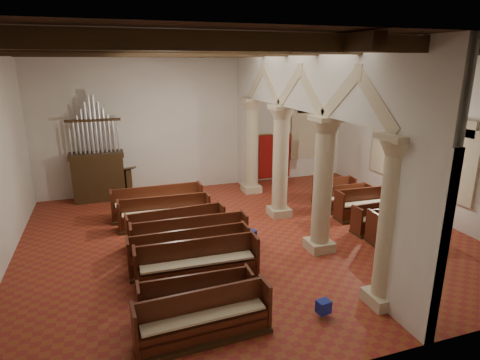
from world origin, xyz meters
The scene contains 32 objects.
floor centered at (0.00, 0.00, 0.00)m, with size 14.00×14.00×0.00m, color maroon.
ceiling centered at (0.00, 0.00, 6.00)m, with size 14.00×14.00×0.00m, color black.
wall_back centered at (0.00, 6.00, 3.00)m, with size 14.00×0.02×6.00m, color silver.
wall_front centered at (0.00, -6.00, 3.00)m, with size 14.00×0.02×6.00m, color silver.
wall_right centered at (7.00, 0.00, 3.00)m, with size 0.02×12.00×6.00m, color silver.
ceiling_beams centered at (0.00, 0.00, 5.82)m, with size 13.80×11.80×0.30m, color #31200F, non-canonical shape.
arcade centered at (1.80, 0.00, 3.56)m, with size 0.90×11.90×6.00m.
window_right_a centered at (6.98, -1.50, 2.20)m, with size 0.03×1.00×2.20m, color #3A835F.
window_right_b centered at (6.98, 2.50, 2.20)m, with size 0.03×1.00×2.20m, color #3A835F.
window_back centered at (5.00, 5.98, 2.20)m, with size 1.00×0.03×2.20m, color #3A835F.
pipe_organ centered at (-4.50, 5.50, 1.37)m, with size 2.10×0.85×4.40m.
lectern centered at (-3.35, 5.49, 0.56)m, with size 0.65×0.68×1.36m.
dossal_curtain centered at (3.50, 5.92, 1.17)m, with size 1.80×0.07×2.17m.
processional_banner centered at (4.84, 3.65, 0.79)m, with size 0.50×0.63×2.30m.
hymnal_box_a centered at (0.22, -4.49, 0.25)m, with size 0.30×0.24×0.30m, color navy.
hymnal_box_b centered at (-0.94, -3.26, 0.26)m, with size 0.31×0.26×0.31m, color navy.
hymnal_box_c centered at (-0.03, -0.41, 0.26)m, with size 0.33×0.27×0.33m, color #16379C.
tube_heater_a centered at (-2.65, -4.47, 0.16)m, with size 0.10×0.10×1.01m, color white.
tube_heater_b centered at (-2.55, -2.78, 0.16)m, with size 0.09×0.09×0.93m, color silver.
nave_pew_0 centered at (-2.50, -4.39, 0.35)m, with size 2.84×0.84×1.05m.
nave_pew_1 centered at (-2.47, -3.59, 0.32)m, with size 2.55×0.72×0.98m.
nave_pew_2 centered at (-2.13, -2.19, 0.38)m, with size 3.17×0.84×1.15m.
nave_pew_3 centered at (-2.16, -1.35, 0.36)m, with size 3.32×0.73×1.09m.
nave_pew_4 centered at (-1.97, -0.53, 0.36)m, with size 3.44×0.80×1.11m.
nave_pew_5 centered at (-2.21, 0.39, 0.36)m, with size 3.11×0.91×1.09m.
nave_pew_6 centered at (-2.38, 1.80, 0.35)m, with size 3.14×0.82×1.06m.
nave_pew_7 centered at (-2.49, 2.82, 0.38)m, with size 3.28×0.79×1.14m.
aisle_pew_0 centered at (4.60, -1.76, 0.37)m, with size 2.25×0.85×1.09m.
aisle_pew_1 centered at (4.27, -0.91, 0.33)m, with size 1.69×0.74×0.98m.
aisle_pew_2 centered at (4.57, 0.27, 0.37)m, with size 2.05×0.81×1.11m.
aisle_pew_3 centered at (4.51, 1.21, 0.33)m, with size 1.83×0.67×0.97m.
aisle_pew_4 centered at (4.50, 2.12, 0.34)m, with size 1.72×0.78×1.01m.
Camera 1 is at (-4.04, -11.28, 5.52)m, focal length 30.00 mm.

